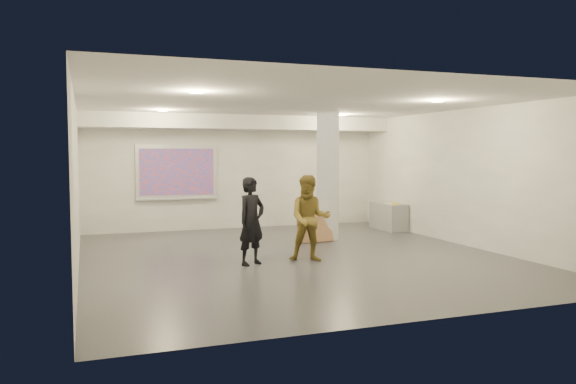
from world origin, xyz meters
name	(u,v)px	position (x,y,z in m)	size (l,w,h in m)	color
floor	(295,257)	(0.00, 0.00, 0.00)	(8.00, 9.00, 0.01)	#35373D
ceiling	(295,103)	(0.00, 0.00, 3.00)	(8.00, 9.00, 0.01)	silver
wall_back	(236,173)	(0.00, 4.50, 1.50)	(8.00, 0.01, 3.00)	silver
wall_front	(427,198)	(0.00, -4.50, 1.50)	(8.00, 0.01, 3.00)	silver
wall_left	(76,185)	(-4.00, 0.00, 1.50)	(0.01, 9.00, 3.00)	silver
wall_right	(465,178)	(4.00, 0.00, 1.50)	(0.01, 9.00, 3.00)	silver
soffit_band	(241,123)	(0.00, 3.95, 2.82)	(8.00, 1.10, 0.36)	silver
downlight_nw	(163,110)	(-2.20, 2.50, 2.98)	(0.22, 0.22, 0.02)	#FFC588
downlight_ne	(342,115)	(2.20, 2.50, 2.98)	(0.22, 0.22, 0.02)	#FFC588
downlight_sw	(197,92)	(-2.20, -1.50, 2.98)	(0.22, 0.22, 0.02)	#FFC588
downlight_se	(437,101)	(2.20, -1.50, 2.98)	(0.22, 0.22, 0.02)	#FFC588
column	(328,176)	(1.50, 1.80, 1.50)	(0.52, 0.52, 3.00)	silver
projection_screen	(177,173)	(-1.60, 4.45, 1.53)	(2.10, 0.13, 1.42)	silver
credenza	(388,216)	(3.72, 2.80, 0.35)	(0.50, 1.21, 0.70)	gray
papers_stack	(391,203)	(3.69, 2.63, 0.72)	(0.26, 0.34, 0.02)	silver
postit_pad	(394,204)	(3.72, 2.53, 0.72)	(0.19, 0.26, 0.03)	yellow
cardboard_back	(310,228)	(0.93, 1.53, 0.32)	(0.60, 0.05, 0.65)	olive
cardboard_front	(322,230)	(1.24, 1.53, 0.28)	(0.52, 0.05, 0.57)	olive
woman	(252,221)	(-1.03, -0.48, 0.80)	(0.58, 0.38, 1.60)	black
man	(310,218)	(0.09, -0.54, 0.81)	(0.79, 0.61, 1.62)	olive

